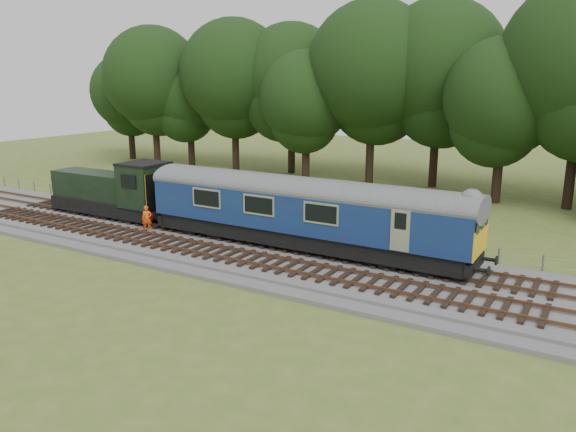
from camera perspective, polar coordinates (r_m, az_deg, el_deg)
The scene contains 9 objects.
ground at distance 31.20m, azimuth -7.28°, elevation -3.26°, with size 120.00×120.00×0.00m, color #4A6023.
ballast at distance 31.15m, azimuth -7.29°, elevation -2.95°, with size 70.00×7.00×0.35m, color #4C4C4F.
track_north at distance 32.15m, azimuth -5.77°, elevation -1.93°, with size 67.20×2.40×0.21m.
track_south at distance 29.89m, azimuth -9.18°, elevation -3.26°, with size 67.20×2.40×0.21m.
fence at distance 34.71m, azimuth -2.73°, elevation -1.39°, with size 64.00×0.12×1.00m, color #6B6054, non-canonical shape.
tree_line at distance 49.88m, azimuth 8.39°, elevation 3.18°, with size 70.00×8.00×18.00m, color black, non-canonical shape.
dmu_railcar at distance 29.16m, azimuth 1.52°, elevation 0.94°, with size 18.05×2.86×3.88m.
shunter_loco at distance 37.91m, azimuth -17.21°, elevation 2.37°, with size 8.91×2.60×3.38m.
worker at distance 33.72m, azimuth -14.13°, elevation -0.28°, with size 0.57×0.37×1.55m, color #FF510D.
Camera 1 is at (18.47, -23.43, 9.12)m, focal length 35.00 mm.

